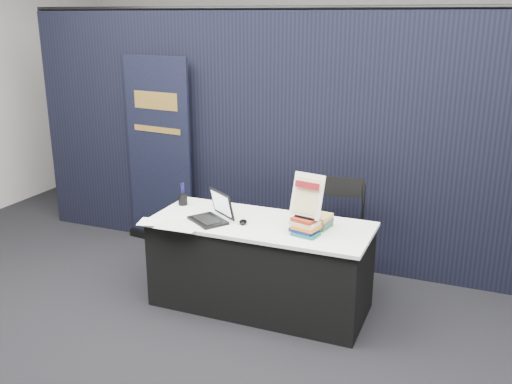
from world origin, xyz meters
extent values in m
plane|color=black|center=(0.00, 0.00, 0.00)|extent=(8.00, 8.00, 0.00)
cube|color=#AFACA6|center=(0.00, 4.00, 1.75)|extent=(8.00, 0.02, 3.50)
cube|color=black|center=(0.00, 1.60, 1.20)|extent=(6.00, 0.08, 2.40)
cube|color=black|center=(0.00, 0.55, 0.36)|extent=(1.76, 0.71, 0.72)
cube|color=white|center=(0.00, 0.55, 0.73)|extent=(1.80, 0.75, 0.03)
cube|color=black|center=(-0.40, 0.40, 0.76)|extent=(0.38, 0.36, 0.02)
cube|color=black|center=(-0.40, 0.51, 0.88)|extent=(0.29, 0.22, 0.22)
cube|color=white|center=(-0.40, 0.51, 0.88)|extent=(0.24, 0.18, 0.17)
ellipsoid|color=black|center=(-0.12, 0.47, 0.77)|extent=(0.09, 0.12, 0.03)
cube|color=white|center=(-0.79, 0.23, 0.75)|extent=(0.31, 0.25, 0.00)
cube|color=silver|center=(-0.52, 0.25, 0.75)|extent=(0.31, 0.26, 0.00)
cube|color=silver|center=(-0.57, 0.23, 0.75)|extent=(0.35, 0.26, 0.00)
cylinder|color=black|center=(-0.80, 0.71, 0.80)|extent=(0.10, 0.10, 0.10)
cube|color=#175A59|center=(0.42, 0.43, 0.76)|extent=(0.22, 0.19, 0.03)
cube|color=navy|center=(0.42, 0.43, 0.79)|extent=(0.22, 0.19, 0.03)
cube|color=#C3721B|center=(0.42, 0.43, 0.82)|extent=(0.22, 0.19, 0.03)
cube|color=beige|center=(0.42, 0.43, 0.84)|extent=(0.22, 0.19, 0.03)
cube|color=maroon|center=(0.42, 0.43, 0.87)|extent=(0.22, 0.19, 0.03)
cube|color=#1C6B37|center=(0.44, 0.64, 0.77)|extent=(0.26, 0.22, 0.03)
cube|color=#49494D|center=(0.44, 0.64, 0.80)|extent=(0.26, 0.22, 0.03)
cube|color=tan|center=(0.44, 0.64, 0.83)|extent=(0.26, 0.22, 0.03)
cube|color=black|center=(0.42, 0.41, 0.90)|extent=(0.17, 0.05, 0.01)
cylinder|color=black|center=(0.35, 0.50, 1.00)|extent=(0.03, 0.09, 0.25)
cylinder|color=black|center=(0.49, 0.50, 1.00)|extent=(0.03, 0.09, 0.25)
cube|color=white|center=(0.42, 0.46, 1.05)|extent=(0.27, 0.15, 0.33)
cube|color=#F2E097|center=(0.42, 0.45, 1.05)|extent=(0.22, 0.11, 0.26)
cube|color=maroon|center=(0.42, 0.45, 1.14)|extent=(0.20, 0.06, 0.05)
cube|color=black|center=(-1.52, 1.47, 0.04)|extent=(0.84, 0.20, 0.08)
cube|color=black|center=(-1.52, 1.49, 0.99)|extent=(0.79, 0.13, 1.97)
cube|color=#BB8C3A|center=(-1.52, 1.47, 1.53)|extent=(0.54, 0.07, 0.18)
cube|color=#BB8C3A|center=(-1.52, 1.47, 1.23)|extent=(0.59, 0.08, 0.06)
cylinder|color=black|center=(0.26, 0.78, 0.24)|extent=(0.02, 0.02, 0.49)
cylinder|color=black|center=(0.70, 0.78, 0.24)|extent=(0.02, 0.02, 0.49)
cylinder|color=black|center=(0.26, 1.21, 0.24)|extent=(0.02, 0.02, 0.49)
cylinder|color=black|center=(0.70, 1.21, 0.24)|extent=(0.02, 0.02, 0.49)
cube|color=black|center=(0.48, 0.99, 0.51)|extent=(0.53, 0.53, 0.04)
cube|color=black|center=(0.48, 1.21, 0.92)|extent=(0.43, 0.10, 0.17)
camera|label=1|loc=(1.62, -3.47, 2.36)|focal=40.00mm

